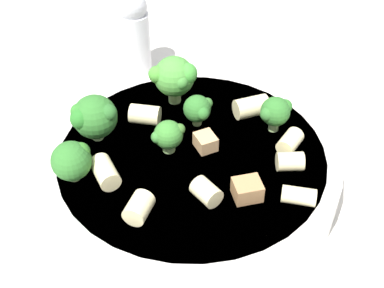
{
  "coord_description": "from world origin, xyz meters",
  "views": [
    {
      "loc": [
        -0.16,
        0.28,
        0.33
      ],
      "look_at": [
        0.0,
        0.0,
        0.04
      ],
      "focal_mm": 50.0,
      "sensor_mm": 36.0,
      "label": 1
    }
  ],
  "objects_px": {
    "broccoli_floret_5": "(276,112)",
    "rigatoni_6": "(105,172)",
    "pasta_bowl": "(192,166)",
    "rigatoni_7": "(145,115)",
    "broccoli_floret_4": "(94,117)",
    "rigatoni_0": "(206,192)",
    "rigatoni_3": "(290,161)",
    "rigatoni_4": "(143,209)",
    "chicken_chunk_0": "(247,190)",
    "broccoli_floret_2": "(168,135)",
    "rigatoni_5": "(251,107)",
    "rigatoni_2": "(299,196)",
    "rigatoni_1": "(290,142)",
    "broccoli_floret_0": "(198,109)",
    "pepper_shaker": "(134,35)",
    "chicken_chunk_1": "(205,142)",
    "broccoli_floret_1": "(72,160)",
    "broccoli_floret_3": "(175,77)"
  },
  "relations": [
    {
      "from": "broccoli_floret_0",
      "to": "broccoli_floret_5",
      "type": "height_order",
      "value": "broccoli_floret_5"
    },
    {
      "from": "broccoli_floret_5",
      "to": "rigatoni_6",
      "type": "height_order",
      "value": "broccoli_floret_5"
    },
    {
      "from": "broccoli_floret_2",
      "to": "rigatoni_6",
      "type": "height_order",
      "value": "broccoli_floret_2"
    },
    {
      "from": "broccoli_floret_1",
      "to": "rigatoni_0",
      "type": "distance_m",
      "value": 0.1
    },
    {
      "from": "chicken_chunk_0",
      "to": "chicken_chunk_1",
      "type": "distance_m",
      "value": 0.06
    },
    {
      "from": "rigatoni_4",
      "to": "rigatoni_6",
      "type": "height_order",
      "value": "same"
    },
    {
      "from": "chicken_chunk_1",
      "to": "pepper_shaker",
      "type": "height_order",
      "value": "pepper_shaker"
    },
    {
      "from": "chicken_chunk_0",
      "to": "pepper_shaker",
      "type": "relative_size",
      "value": 0.22
    },
    {
      "from": "pasta_bowl",
      "to": "rigatoni_7",
      "type": "relative_size",
      "value": 9.46
    },
    {
      "from": "rigatoni_5",
      "to": "chicken_chunk_1",
      "type": "height_order",
      "value": "rigatoni_5"
    },
    {
      "from": "broccoli_floret_0",
      "to": "broccoli_floret_4",
      "type": "xyz_separation_m",
      "value": [
        0.06,
        0.06,
        0.01
      ]
    },
    {
      "from": "broccoli_floret_0",
      "to": "rigatoni_4",
      "type": "height_order",
      "value": "broccoli_floret_0"
    },
    {
      "from": "rigatoni_7",
      "to": "pepper_shaker",
      "type": "bearing_deg",
      "value": -51.76
    },
    {
      "from": "rigatoni_0",
      "to": "chicken_chunk_1",
      "type": "distance_m",
      "value": 0.06
    },
    {
      "from": "broccoli_floret_2",
      "to": "broccoli_floret_5",
      "type": "height_order",
      "value": "broccoli_floret_5"
    },
    {
      "from": "broccoli_floret_0",
      "to": "chicken_chunk_0",
      "type": "height_order",
      "value": "broccoli_floret_0"
    },
    {
      "from": "chicken_chunk_0",
      "to": "rigatoni_2",
      "type": "bearing_deg",
      "value": -159.12
    },
    {
      "from": "rigatoni_1",
      "to": "broccoli_floret_0",
      "type": "bearing_deg",
      "value": 6.72
    },
    {
      "from": "rigatoni_0",
      "to": "rigatoni_4",
      "type": "xyz_separation_m",
      "value": [
        0.03,
        0.04,
        0.0
      ]
    },
    {
      "from": "rigatoni_5",
      "to": "broccoli_floret_4",
      "type": "bearing_deg",
      "value": 43.34
    },
    {
      "from": "rigatoni_2",
      "to": "broccoli_floret_2",
      "type": "bearing_deg",
      "value": -0.48
    },
    {
      "from": "broccoli_floret_3",
      "to": "rigatoni_2",
      "type": "height_order",
      "value": "broccoli_floret_3"
    },
    {
      "from": "pepper_shaker",
      "to": "chicken_chunk_0",
      "type": "bearing_deg",
      "value": 144.99
    },
    {
      "from": "rigatoni_5",
      "to": "rigatoni_7",
      "type": "relative_size",
      "value": 1.13
    },
    {
      "from": "rigatoni_3",
      "to": "rigatoni_5",
      "type": "relative_size",
      "value": 0.71
    },
    {
      "from": "rigatoni_1",
      "to": "rigatoni_6",
      "type": "relative_size",
      "value": 0.81
    },
    {
      "from": "rigatoni_2",
      "to": "rigatoni_4",
      "type": "distance_m",
      "value": 0.11
    },
    {
      "from": "rigatoni_5",
      "to": "rigatoni_4",
      "type": "bearing_deg",
      "value": 83.41
    },
    {
      "from": "broccoli_floret_3",
      "to": "rigatoni_7",
      "type": "xyz_separation_m",
      "value": [
        0.01,
        0.04,
        -0.02
      ]
    },
    {
      "from": "rigatoni_3",
      "to": "rigatoni_5",
      "type": "bearing_deg",
      "value": -40.04
    },
    {
      "from": "broccoli_floret_5",
      "to": "rigatoni_6",
      "type": "xyz_separation_m",
      "value": [
        0.09,
        0.12,
        -0.01
      ]
    },
    {
      "from": "broccoli_floret_5",
      "to": "rigatoni_4",
      "type": "height_order",
      "value": "broccoli_floret_5"
    },
    {
      "from": "broccoli_floret_0",
      "to": "rigatoni_3",
      "type": "relative_size",
      "value": 1.37
    },
    {
      "from": "rigatoni_2",
      "to": "rigatoni_4",
      "type": "relative_size",
      "value": 1.15
    },
    {
      "from": "rigatoni_0",
      "to": "chicken_chunk_1",
      "type": "relative_size",
      "value": 1.19
    },
    {
      "from": "broccoli_floret_4",
      "to": "rigatoni_0",
      "type": "xyz_separation_m",
      "value": [
        -0.11,
        0.01,
        -0.02
      ]
    },
    {
      "from": "broccoli_floret_2",
      "to": "rigatoni_4",
      "type": "distance_m",
      "value": 0.07
    },
    {
      "from": "pasta_bowl",
      "to": "broccoli_floret_5",
      "type": "xyz_separation_m",
      "value": [
        -0.05,
        -0.06,
        0.03
      ]
    },
    {
      "from": "broccoli_floret_2",
      "to": "rigatoni_4",
      "type": "relative_size",
      "value": 1.32
    },
    {
      "from": "broccoli_floret_1",
      "to": "broccoli_floret_5",
      "type": "relative_size",
      "value": 1.05
    },
    {
      "from": "broccoli_floret_2",
      "to": "rigatoni_5",
      "type": "distance_m",
      "value": 0.08
    },
    {
      "from": "rigatoni_6",
      "to": "chicken_chunk_1",
      "type": "distance_m",
      "value": 0.09
    },
    {
      "from": "rigatoni_3",
      "to": "rigatoni_7",
      "type": "height_order",
      "value": "rigatoni_7"
    },
    {
      "from": "rigatoni_6",
      "to": "chicken_chunk_0",
      "type": "height_order",
      "value": "rigatoni_6"
    },
    {
      "from": "broccoli_floret_0",
      "to": "chicken_chunk_1",
      "type": "xyz_separation_m",
      "value": [
        -0.02,
        0.02,
        -0.01
      ]
    },
    {
      "from": "pasta_bowl",
      "to": "pepper_shaker",
      "type": "bearing_deg",
      "value": -40.51
    },
    {
      "from": "broccoli_floret_2",
      "to": "rigatoni_2",
      "type": "bearing_deg",
      "value": 179.52
    },
    {
      "from": "broccoli_floret_2",
      "to": "rigatoni_2",
      "type": "distance_m",
      "value": 0.11
    },
    {
      "from": "chicken_chunk_1",
      "to": "broccoli_floret_5",
      "type": "bearing_deg",
      "value": -128.81
    },
    {
      "from": "rigatoni_4",
      "to": "rigatoni_6",
      "type": "bearing_deg",
      "value": -20.7
    }
  ]
}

